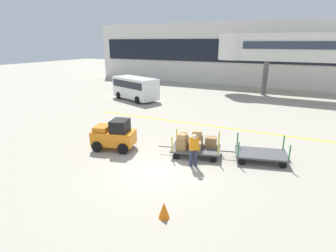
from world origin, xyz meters
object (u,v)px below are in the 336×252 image
baggage_cart_lead (194,144)px  shuttle_van (135,87)px  baggage_handler (194,148)px  safety_cone_near (164,210)px  baggage_tug (114,135)px  baggage_cart_middle (261,154)px

baggage_cart_lead → shuttle_van: (-9.83, 9.77, 0.65)m
baggage_handler → safety_cone_near: bearing=-81.8°
baggage_tug → safety_cone_near: baggage_tug is taller
baggage_cart_middle → baggage_handler: bearing=-142.4°
baggage_cart_middle → safety_cone_near: (-2.00, -5.79, -0.07)m
shuttle_van → safety_cone_near: shuttle_van is taller
baggage_cart_lead → baggage_handler: (0.46, -1.20, 0.28)m
baggage_cart_lead → baggage_handler: bearing=-69.2°
baggage_cart_middle → baggage_tug: bearing=-164.8°
baggage_tug → baggage_handler: bearing=-1.0°
baggage_cart_lead → baggage_cart_middle: (3.00, 0.76, -0.24)m
baggage_cart_lead → baggage_handler: 1.31m
shuttle_van → baggage_cart_middle: bearing=-35.1°
baggage_cart_lead → safety_cone_near: bearing=-78.7°
baggage_handler → baggage_tug: bearing=179.0°
baggage_handler → shuttle_van: bearing=133.2°
baggage_handler → baggage_cart_lead: bearing=110.8°
baggage_handler → shuttle_van: (-10.29, 10.97, 0.37)m
baggage_tug → safety_cone_near: bearing=-38.5°
baggage_cart_middle → safety_cone_near: 6.12m
safety_cone_near → baggage_handler: bearing=98.2°
baggage_tug → baggage_cart_middle: bearing=15.2°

